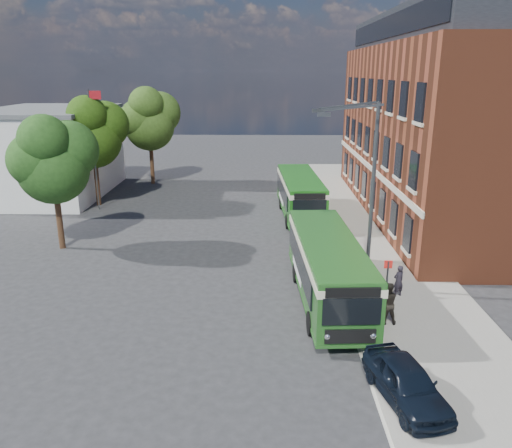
{
  "coord_description": "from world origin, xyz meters",
  "views": [
    {
      "loc": [
        0.23,
        -24.16,
        10.28
      ],
      "look_at": [
        -0.16,
        2.09,
        2.2
      ],
      "focal_mm": 35.0,
      "sensor_mm": 36.0,
      "label": 1
    }
  ],
  "objects_px": {
    "street_lamp": "(364,197)",
    "parked_car": "(406,382)",
    "bus_rear": "(300,192)",
    "bus_front": "(328,264)"
  },
  "relations": [
    {
      "from": "bus_rear",
      "to": "bus_front",
      "type": "bearing_deg",
      "value": -88.83
    },
    {
      "from": "street_lamp",
      "to": "bus_front",
      "type": "bearing_deg",
      "value": -152.65
    },
    {
      "from": "street_lamp",
      "to": "parked_car",
      "type": "xyz_separation_m",
      "value": [
        -0.04,
        -8.44,
        -3.97
      ]
    },
    {
      "from": "street_lamp",
      "to": "bus_front",
      "type": "distance_m",
      "value": 3.49
    },
    {
      "from": "bus_front",
      "to": "parked_car",
      "type": "bearing_deg",
      "value": -78.1
    },
    {
      "from": "bus_front",
      "to": "bus_rear",
      "type": "height_order",
      "value": "same"
    },
    {
      "from": "bus_rear",
      "to": "street_lamp",
      "type": "bearing_deg",
      "value": -81.75
    },
    {
      "from": "street_lamp",
      "to": "bus_rear",
      "type": "xyz_separation_m",
      "value": [
        -1.93,
        13.28,
        -2.96
      ]
    },
    {
      "from": "street_lamp",
      "to": "parked_car",
      "type": "distance_m",
      "value": 9.33
    },
    {
      "from": "bus_front",
      "to": "parked_car",
      "type": "xyz_separation_m",
      "value": [
        1.6,
        -7.59,
        -1.01
      ]
    }
  ]
}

